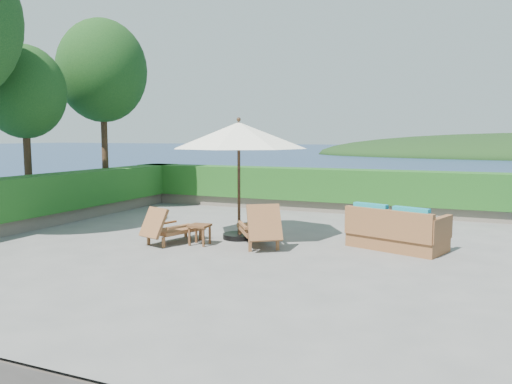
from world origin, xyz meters
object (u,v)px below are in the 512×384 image
at_px(lounge_right, 259,228).
at_px(patio_umbrella, 239,137).
at_px(lounge_left, 170,228).
at_px(wicker_loveseat, 396,232).
at_px(side_table, 200,228).

bearing_deg(lounge_right, patio_umbrella, 109.21).
height_order(lounge_left, lounge_right, lounge_right).
bearing_deg(wicker_loveseat, lounge_left, -145.32).
bearing_deg(side_table, wicker_loveseat, 17.41).
height_order(patio_umbrella, side_table, patio_umbrella).
height_order(lounge_left, wicker_loveseat, wicker_loveseat).
bearing_deg(wicker_loveseat, lounge_right, -144.38).
bearing_deg(side_table, patio_umbrella, 61.46).
distance_m(patio_umbrella, lounge_right, 2.16).
distance_m(lounge_left, wicker_loveseat, 4.88).
xyz_separation_m(patio_umbrella, lounge_right, (0.74, -0.54, -1.96)).
bearing_deg(wicker_loveseat, patio_umbrella, -156.55).
xyz_separation_m(lounge_left, lounge_right, (1.93, 0.52, 0.06)).
bearing_deg(side_table, lounge_left, -170.18).
relative_size(patio_umbrella, wicker_loveseat, 1.63).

